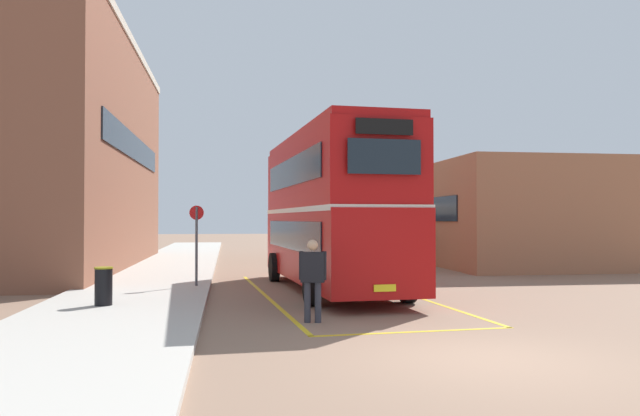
# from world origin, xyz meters

# --- Properties ---
(ground_plane) EXTENTS (135.60, 135.60, 0.00)m
(ground_plane) POSITION_xyz_m (0.00, 14.40, 0.00)
(ground_plane) COLOR #846651
(sidewalk_left) EXTENTS (4.00, 57.60, 0.14)m
(sidewalk_left) POSITION_xyz_m (-6.50, 16.80, 0.07)
(sidewalk_left) COLOR #B2ADA3
(sidewalk_left) RESTS_ON ground
(brick_building_left) EXTENTS (6.74, 19.52, 10.12)m
(brick_building_left) POSITION_xyz_m (-11.41, 19.20, 5.07)
(brick_building_left) COLOR brown
(brick_building_left) RESTS_ON ground
(depot_building_right) EXTENTS (8.94, 16.22, 4.79)m
(depot_building_right) POSITION_xyz_m (9.93, 21.35, 2.40)
(depot_building_right) COLOR #9E6647
(depot_building_right) RESTS_ON ground
(double_decker_bus) EXTENTS (3.38, 10.25, 4.75)m
(double_decker_bus) POSITION_xyz_m (-0.84, 9.33, 2.51)
(double_decker_bus) COLOR black
(double_decker_bus) RESTS_ON ground
(single_deck_bus) EXTENTS (3.41, 10.15, 3.02)m
(single_deck_bus) POSITION_xyz_m (2.40, 23.89, 1.64)
(single_deck_bus) COLOR black
(single_deck_bus) RESTS_ON ground
(pedestrian_boarding) EXTENTS (0.57, 0.33, 1.75)m
(pedestrian_boarding) POSITION_xyz_m (-2.19, 3.68, 1.02)
(pedestrian_boarding) COLOR #2D2D38
(pedestrian_boarding) RESTS_ON ground
(litter_bin) EXTENTS (0.43, 0.43, 0.91)m
(litter_bin) POSITION_xyz_m (-6.88, 6.00, 0.60)
(litter_bin) COLOR black
(litter_bin) RESTS_ON sidewalk_left
(bus_stop_sign) EXTENTS (0.44, 0.13, 2.46)m
(bus_stop_sign) POSITION_xyz_m (-4.91, 10.04, 1.63)
(bus_stop_sign) COLOR #4C4C51
(bus_stop_sign) RESTS_ON sidewalk_left
(bay_marking_yellow) EXTENTS (5.10, 12.40, 0.01)m
(bay_marking_yellow) POSITION_xyz_m (-0.77, 7.44, 0.00)
(bay_marking_yellow) COLOR gold
(bay_marking_yellow) RESTS_ON ground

